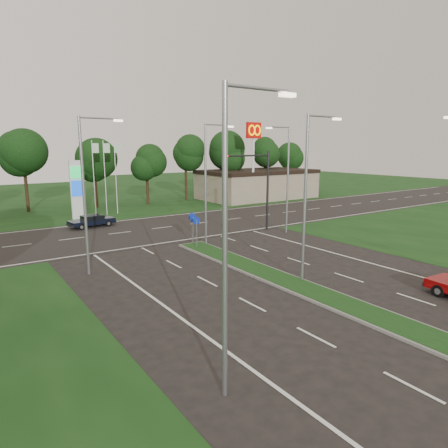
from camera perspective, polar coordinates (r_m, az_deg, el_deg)
ground at (r=18.62m, az=22.82°, el=-13.10°), size 160.00×160.00×0.00m
verge_far at (r=65.96m, az=-21.46°, el=3.82°), size 160.00×50.00×0.02m
cross_road at (r=36.74m, az=-10.26°, el=-0.72°), size 160.00×12.00×0.02m
median_kerb at (r=20.81m, az=13.46°, el=-9.78°), size 2.00×26.00×0.12m
commercial_building at (r=58.19m, az=4.77°, el=5.67°), size 16.00×9.00×4.00m
streetlight_median_near at (r=21.71m, az=11.91°, el=4.79°), size 2.53×0.22×9.00m
streetlight_median_far at (r=29.48m, az=-2.33°, el=6.58°), size 2.53×0.22×9.00m
streetlight_left_near at (r=11.14m, az=0.97°, el=-0.65°), size 2.53×0.22×9.00m
streetlight_left_far at (r=23.86m, az=-18.98°, el=4.97°), size 2.53×0.22×9.00m
streetlight_right_far at (r=34.26m, az=8.87°, el=7.07°), size 2.53×0.22×9.00m
traffic_signal at (r=34.73m, az=4.63°, el=6.51°), size 5.10×0.42×7.00m
median_signs at (r=29.75m, az=-4.32°, el=0.06°), size 1.16×1.76×2.38m
gas_pylon at (r=43.52m, az=-19.93°, el=4.86°), size 5.80×1.26×8.00m
mcdonalds_sign at (r=52.30m, az=4.25°, el=11.65°), size 2.20×0.47×10.40m
treeline_far at (r=51.00m, az=-17.93°, el=9.88°), size 6.00×6.00×9.90m
navy_sedan at (r=38.93m, az=-18.36°, el=0.44°), size 4.20×2.14×1.11m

